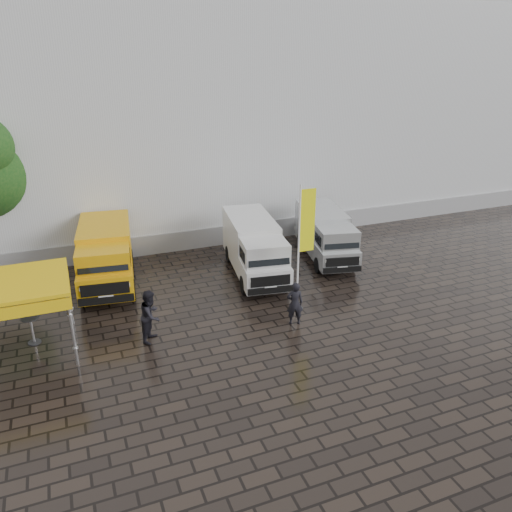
{
  "coord_description": "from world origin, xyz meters",
  "views": [
    {
      "loc": [
        -8.11,
        -15.57,
        9.36
      ],
      "look_at": [
        -1.04,
        2.2,
        1.57
      ],
      "focal_mm": 35.0,
      "sensor_mm": 36.0,
      "label": 1
    }
  ],
  "objects": [
    {
      "name": "ground",
      "position": [
        0.0,
        0.0,
        0.0
      ],
      "size": [
        120.0,
        120.0,
        0.0
      ],
      "primitive_type": "plane",
      "color": "black",
      "rests_on": "ground"
    },
    {
      "name": "exhibition_hall",
      "position": [
        2.0,
        16.0,
        6.0
      ],
      "size": [
        44.0,
        16.0,
        12.0
      ],
      "primitive_type": "cube",
      "color": "silver",
      "rests_on": "ground"
    },
    {
      "name": "hall_plinth",
      "position": [
        2.0,
        7.95,
        0.5
      ],
      "size": [
        44.0,
        0.15,
        1.0
      ],
      "primitive_type": "cube",
      "color": "gray",
      "rests_on": "ground"
    },
    {
      "name": "van_yellow",
      "position": [
        -6.78,
        5.08,
        1.27
      ],
      "size": [
        2.81,
        5.72,
        2.54
      ],
      "primitive_type": null,
      "rotation": [
        0.0,
        0.0,
        -0.13
      ],
      "color": "orange",
      "rests_on": "ground"
    },
    {
      "name": "van_white",
      "position": [
        -0.51,
        3.74,
        1.24
      ],
      "size": [
        2.75,
        5.95,
        2.48
      ],
      "primitive_type": null,
      "rotation": [
        0.0,
        0.0,
        -0.15
      ],
      "color": "silver",
      "rests_on": "ground"
    },
    {
      "name": "van_silver",
      "position": [
        3.42,
        4.31,
        1.16
      ],
      "size": [
        2.89,
        5.59,
        2.31
      ],
      "primitive_type": null,
      "rotation": [
        0.0,
        0.0,
        -0.22
      ],
      "color": "silver",
      "rests_on": "ground"
    },
    {
      "name": "canopy_tent",
      "position": [
        -9.87,
        0.63,
        2.43
      ],
      "size": [
        3.06,
        3.06,
        2.61
      ],
      "color": "silver",
      "rests_on": "ground"
    },
    {
      "name": "flagpole",
      "position": [
        0.01,
        0.05,
        2.81
      ],
      "size": [
        0.88,
        0.5,
        5.02
      ],
      "color": "black",
      "rests_on": "ground"
    },
    {
      "name": "cocktail_table",
      "position": [
        -9.76,
        1.17,
        0.5
      ],
      "size": [
        0.6,
        0.6,
        1.01
      ],
      "primitive_type": "cylinder",
      "color": "black",
      "rests_on": "ground"
    },
    {
      "name": "wheelie_bin",
      "position": [
        4.22,
        7.56,
        0.48
      ],
      "size": [
        0.64,
        0.64,
        0.96
      ],
      "primitive_type": "cube",
      "rotation": [
        0.0,
        0.0,
        0.11
      ],
      "color": "black",
      "rests_on": "ground"
    },
    {
      "name": "person_front",
      "position": [
        -0.76,
        -0.96,
        0.84
      ],
      "size": [
        0.7,
        0.56,
        1.68
      ],
      "primitive_type": "imported",
      "rotation": [
        0.0,
        0.0,
        2.85
      ],
      "color": "black",
      "rests_on": "ground"
    },
    {
      "name": "person_tent",
      "position": [
        -5.88,
        -0.11,
        0.94
      ],
      "size": [
        1.1,
        1.16,
        1.89
      ],
      "primitive_type": "imported",
      "rotation": [
        0.0,
        0.0,
        1.01
      ],
      "color": "black",
      "rests_on": "ground"
    }
  ]
}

